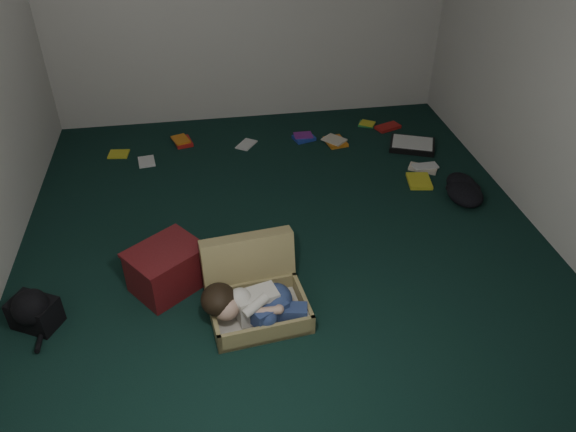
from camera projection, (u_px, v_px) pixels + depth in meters
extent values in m
plane|color=black|center=(285.00, 242.00, 4.31)|extent=(4.50, 4.50, 0.00)
plane|color=silver|center=(397.00, 355.00, 1.75)|extent=(4.50, 0.00, 4.50)
plane|color=silver|center=(574.00, 62.00, 3.81)|extent=(0.00, 4.50, 4.50)
cube|color=#9F8F57|center=(259.00, 311.00, 3.61)|extent=(0.66, 0.51, 0.14)
cube|color=beige|center=(259.00, 315.00, 3.63)|extent=(0.60, 0.45, 0.02)
cube|color=#9F8F57|center=(249.00, 265.00, 3.75)|extent=(0.63, 0.26, 0.45)
cube|color=silver|center=(257.00, 304.00, 3.54)|extent=(0.29, 0.21, 0.19)
sphere|color=tan|center=(226.00, 307.00, 3.45)|extent=(0.17, 0.17, 0.17)
ellipsoid|color=black|center=(219.00, 299.00, 3.46)|extent=(0.22, 0.23, 0.19)
ellipsoid|color=navy|center=(277.00, 299.00, 3.58)|extent=(0.20, 0.23, 0.19)
cube|color=navy|center=(270.00, 313.00, 3.49)|extent=(0.26, 0.21, 0.12)
cube|color=navy|center=(290.00, 312.00, 3.53)|extent=(0.23, 0.15, 0.10)
sphere|color=white|center=(302.00, 309.00, 3.58)|extent=(0.10, 0.10, 0.10)
sphere|color=white|center=(305.00, 317.00, 3.53)|extent=(0.09, 0.09, 0.09)
cylinder|color=tan|center=(268.00, 311.00, 3.44)|extent=(0.17, 0.07, 0.06)
cube|color=#591215|center=(167.00, 270.00, 3.81)|extent=(0.57, 0.55, 0.30)
cube|color=#591215|center=(164.00, 251.00, 3.72)|extent=(0.60, 0.58, 0.02)
cube|color=black|center=(412.00, 145.00, 5.52)|extent=(0.52, 0.46, 0.05)
cube|color=white|center=(413.00, 142.00, 5.50)|extent=(0.46, 0.40, 0.01)
cube|color=yellow|center=(119.00, 154.00, 5.41)|extent=(0.20, 0.15, 0.02)
cube|color=red|center=(183.00, 142.00, 5.60)|extent=(0.25, 0.24, 0.02)
cube|color=white|center=(246.00, 144.00, 5.57)|extent=(0.20, 0.23, 0.02)
cube|color=#1D39A1|center=(304.00, 139.00, 5.66)|extent=(0.21, 0.24, 0.02)
cube|color=orange|center=(336.00, 142.00, 5.60)|extent=(0.25, 0.23, 0.02)
cube|color=#238039|center=(367.00, 124.00, 5.93)|extent=(0.21, 0.17, 0.02)
cube|color=#7A2187|center=(413.00, 147.00, 5.53)|extent=(0.25, 0.25, 0.02)
cube|color=beige|center=(423.00, 169.00, 5.18)|extent=(0.19, 0.23, 0.02)
cube|color=yellow|center=(419.00, 182.00, 5.00)|extent=(0.22, 0.25, 0.02)
cube|color=red|center=(388.00, 128.00, 5.86)|extent=(0.25, 0.23, 0.02)
cube|color=white|center=(147.00, 162.00, 5.28)|extent=(0.22, 0.18, 0.02)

